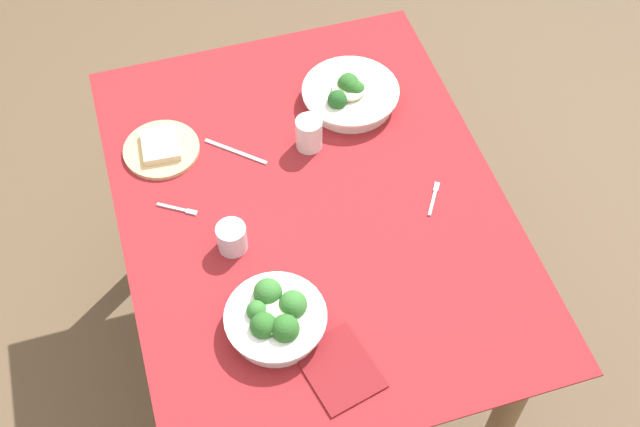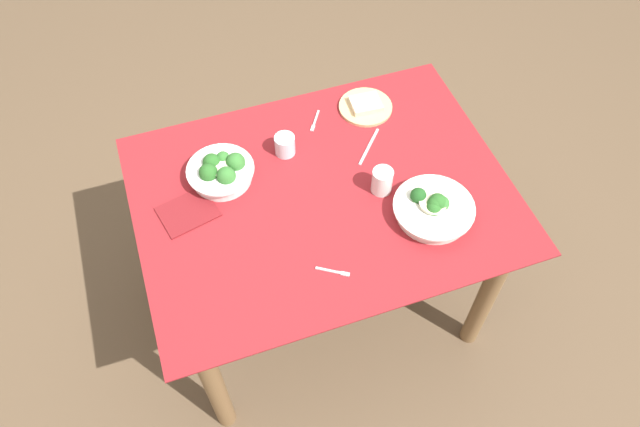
# 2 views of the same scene
# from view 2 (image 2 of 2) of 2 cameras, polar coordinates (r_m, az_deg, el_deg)

# --- Properties ---
(ground_plane) EXTENTS (6.00, 6.00, 0.00)m
(ground_plane) POSITION_cam_2_polar(r_m,az_deg,el_deg) (2.69, 0.22, -7.93)
(ground_plane) COLOR brown
(dining_table) EXTENTS (1.26, 0.96, 0.76)m
(dining_table) POSITION_cam_2_polar(r_m,az_deg,el_deg) (2.15, 0.27, -0.06)
(dining_table) COLOR maroon
(dining_table) RESTS_ON ground_plane
(broccoli_bowl_far) EXTENTS (0.23, 0.23, 0.10)m
(broccoli_bowl_far) POSITION_cam_2_polar(r_m,az_deg,el_deg) (2.09, -9.31, 3.95)
(broccoli_bowl_far) COLOR white
(broccoli_bowl_far) RESTS_ON dining_table
(broccoli_bowl_near) EXTENTS (0.27, 0.27, 0.09)m
(broccoli_bowl_near) POSITION_cam_2_polar(r_m,az_deg,el_deg) (2.01, 10.63, 0.46)
(broccoli_bowl_near) COLOR silver
(broccoli_bowl_near) RESTS_ON dining_table
(bread_side_plate) EXTENTS (0.20, 0.20, 0.03)m
(bread_side_plate) POSITION_cam_2_polar(r_m,az_deg,el_deg) (2.32, 4.32, 10.08)
(bread_side_plate) COLOR #D6B27A
(bread_side_plate) RESTS_ON dining_table
(water_glass_center) EXTENTS (0.07, 0.07, 0.09)m
(water_glass_center) POSITION_cam_2_polar(r_m,az_deg,el_deg) (2.04, 5.88, 3.08)
(water_glass_center) COLOR silver
(water_glass_center) RESTS_ON dining_table
(water_glass_side) EXTENTS (0.07, 0.07, 0.08)m
(water_glass_side) POSITION_cam_2_polar(r_m,az_deg,el_deg) (2.15, -3.33, 6.48)
(water_glass_side) COLOR silver
(water_glass_side) RESTS_ON dining_table
(fork_by_far_bowl) EXTENTS (0.10, 0.07, 0.00)m
(fork_by_far_bowl) POSITION_cam_2_polar(r_m,az_deg,el_deg) (1.88, 1.36, -5.51)
(fork_by_far_bowl) COLOR #B7B7BC
(fork_by_far_bowl) RESTS_ON dining_table
(fork_by_near_bowl) EXTENTS (0.07, 0.10, 0.00)m
(fork_by_near_bowl) POSITION_cam_2_polar(r_m,az_deg,el_deg) (2.27, -0.49, 8.66)
(fork_by_near_bowl) COLOR #B7B7BC
(fork_by_near_bowl) RESTS_ON dining_table
(table_knife_left) EXTENTS (0.13, 0.14, 0.00)m
(table_knife_left) POSITION_cam_2_polar(r_m,az_deg,el_deg) (2.19, 4.64, 6.31)
(table_knife_left) COLOR #B7B7BC
(table_knife_left) RESTS_ON dining_table
(napkin_folded_upper) EXTENTS (0.21, 0.18, 0.01)m
(napkin_folded_upper) POSITION_cam_2_polar(r_m,az_deg,el_deg) (2.05, -12.35, 0.16)
(napkin_folded_upper) COLOR maroon
(napkin_folded_upper) RESTS_ON dining_table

